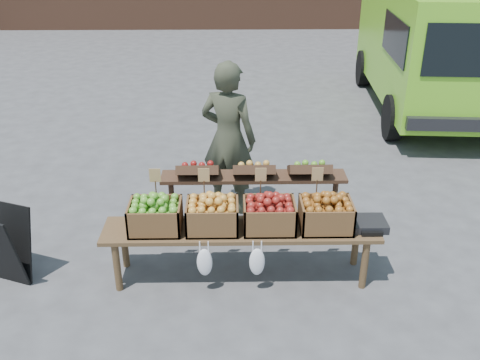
{
  "coord_description": "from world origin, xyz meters",
  "views": [
    {
      "loc": [
        -0.98,
        -4.84,
        3.3
      ],
      "look_at": [
        -0.9,
        0.13,
        0.85
      ],
      "focal_mm": 40.0,
      "sensor_mm": 36.0,
      "label": 1
    }
  ],
  "objects_px": {
    "delivery_van": "(437,49)",
    "weighing_scale": "(368,224)",
    "vendor": "(228,139)",
    "crate_green_apples": "(326,215)",
    "display_bench": "(241,253)",
    "crate_russet_pears": "(212,216)",
    "crate_golden_apples": "(155,217)",
    "crate_red_apples": "(269,216)",
    "chalkboard_sign": "(2,246)",
    "back_table": "(253,198)"
  },
  "relations": [
    {
      "from": "delivery_van",
      "to": "weighing_scale",
      "type": "relative_size",
      "value": 14.99
    },
    {
      "from": "crate_red_apples",
      "to": "weighing_scale",
      "type": "xyz_separation_m",
      "value": [
        0.97,
        0.0,
        -0.1
      ]
    },
    {
      "from": "delivery_van",
      "to": "crate_golden_apples",
      "type": "distance_m",
      "value": 6.93
    },
    {
      "from": "vendor",
      "to": "crate_green_apples",
      "type": "distance_m",
      "value": 1.74
    },
    {
      "from": "crate_russet_pears",
      "to": "crate_red_apples",
      "type": "distance_m",
      "value": 0.55
    },
    {
      "from": "crate_red_apples",
      "to": "back_table",
      "type": "bearing_deg",
      "value": 99.73
    },
    {
      "from": "crate_golden_apples",
      "to": "weighing_scale",
      "type": "bearing_deg",
      "value": 0.0
    },
    {
      "from": "delivery_van",
      "to": "back_table",
      "type": "xyz_separation_m",
      "value": [
        -3.52,
        -4.53,
        -0.62
      ]
    },
    {
      "from": "back_table",
      "to": "display_bench",
      "type": "distance_m",
      "value": 0.77
    },
    {
      "from": "delivery_van",
      "to": "crate_russet_pears",
      "type": "xyz_separation_m",
      "value": [
        -3.95,
        -5.25,
        -0.43
      ]
    },
    {
      "from": "delivery_van",
      "to": "weighing_scale",
      "type": "distance_m",
      "value": 5.81
    },
    {
      "from": "chalkboard_sign",
      "to": "crate_red_apples",
      "type": "bearing_deg",
      "value": 21.58
    },
    {
      "from": "crate_golden_apples",
      "to": "crate_russet_pears",
      "type": "xyz_separation_m",
      "value": [
        0.55,
        0.0,
        0.0
      ]
    },
    {
      "from": "delivery_van",
      "to": "crate_green_apples",
      "type": "xyz_separation_m",
      "value": [
        -2.85,
        -5.25,
        -0.43
      ]
    },
    {
      "from": "chalkboard_sign",
      "to": "crate_green_apples",
      "type": "height_order",
      "value": "crate_green_apples"
    },
    {
      "from": "display_bench",
      "to": "delivery_van",
      "type": "bearing_deg",
      "value": 55.04
    },
    {
      "from": "vendor",
      "to": "display_bench",
      "type": "bearing_deg",
      "value": 117.36
    },
    {
      "from": "crate_golden_apples",
      "to": "crate_red_apples",
      "type": "xyz_separation_m",
      "value": [
        1.1,
        0.0,
        0.0
      ]
    },
    {
      "from": "crate_green_apples",
      "to": "delivery_van",
      "type": "bearing_deg",
      "value": 61.54
    },
    {
      "from": "weighing_scale",
      "to": "display_bench",
      "type": "bearing_deg",
      "value": 180.0
    },
    {
      "from": "vendor",
      "to": "delivery_van",
      "type": "bearing_deg",
      "value": -112.38
    },
    {
      "from": "crate_green_apples",
      "to": "weighing_scale",
      "type": "relative_size",
      "value": 1.47
    },
    {
      "from": "crate_green_apples",
      "to": "weighing_scale",
      "type": "height_order",
      "value": "crate_green_apples"
    },
    {
      "from": "display_bench",
      "to": "crate_green_apples",
      "type": "relative_size",
      "value": 5.4
    },
    {
      "from": "crate_russet_pears",
      "to": "weighing_scale",
      "type": "xyz_separation_m",
      "value": [
        1.52,
        0.0,
        -0.1
      ]
    },
    {
      "from": "chalkboard_sign",
      "to": "crate_golden_apples",
      "type": "xyz_separation_m",
      "value": [
        1.52,
        0.02,
        0.31
      ]
    },
    {
      "from": "delivery_van",
      "to": "display_bench",
      "type": "bearing_deg",
      "value": -120.72
    },
    {
      "from": "chalkboard_sign",
      "to": "display_bench",
      "type": "bearing_deg",
      "value": 21.63
    },
    {
      "from": "vendor",
      "to": "chalkboard_sign",
      "type": "distance_m",
      "value": 2.71
    },
    {
      "from": "crate_golden_apples",
      "to": "weighing_scale",
      "type": "height_order",
      "value": "crate_golden_apples"
    },
    {
      "from": "crate_russet_pears",
      "to": "chalkboard_sign",
      "type": "bearing_deg",
      "value": -179.54
    },
    {
      "from": "back_table",
      "to": "vendor",
      "type": "bearing_deg",
      "value": 110.97
    },
    {
      "from": "vendor",
      "to": "crate_russet_pears",
      "type": "relative_size",
      "value": 3.75
    },
    {
      "from": "delivery_van",
      "to": "back_table",
      "type": "relative_size",
      "value": 2.43
    },
    {
      "from": "vendor",
      "to": "weighing_scale",
      "type": "xyz_separation_m",
      "value": [
        1.37,
        -1.44,
        -0.33
      ]
    },
    {
      "from": "back_table",
      "to": "crate_red_apples",
      "type": "xyz_separation_m",
      "value": [
        0.12,
        -0.72,
        0.19
      ]
    },
    {
      "from": "vendor",
      "to": "back_table",
      "type": "relative_size",
      "value": 0.89
    },
    {
      "from": "crate_russet_pears",
      "to": "weighing_scale",
      "type": "relative_size",
      "value": 1.47
    },
    {
      "from": "delivery_van",
      "to": "display_bench",
      "type": "xyz_separation_m",
      "value": [
        -3.67,
        -5.25,
        -0.86
      ]
    },
    {
      "from": "chalkboard_sign",
      "to": "crate_russet_pears",
      "type": "distance_m",
      "value": 2.1
    },
    {
      "from": "delivery_van",
      "to": "chalkboard_sign",
      "type": "height_order",
      "value": "delivery_van"
    },
    {
      "from": "crate_red_apples",
      "to": "crate_green_apples",
      "type": "relative_size",
      "value": 1.0
    },
    {
      "from": "delivery_van",
      "to": "display_bench",
      "type": "distance_m",
      "value": 6.46
    },
    {
      "from": "weighing_scale",
      "to": "back_table",
      "type": "bearing_deg",
      "value": 146.76
    },
    {
      "from": "chalkboard_sign",
      "to": "back_table",
      "type": "height_order",
      "value": "back_table"
    },
    {
      "from": "chalkboard_sign",
      "to": "crate_russet_pears",
      "type": "height_order",
      "value": "crate_russet_pears"
    },
    {
      "from": "display_bench",
      "to": "weighing_scale",
      "type": "bearing_deg",
      "value": 0.0
    },
    {
      "from": "crate_golden_apples",
      "to": "delivery_van",
      "type": "bearing_deg",
      "value": 49.43
    },
    {
      "from": "vendor",
      "to": "crate_golden_apples",
      "type": "bearing_deg",
      "value": 86.42
    },
    {
      "from": "crate_red_apples",
      "to": "chalkboard_sign",
      "type": "bearing_deg",
      "value": -179.64
    }
  ]
}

